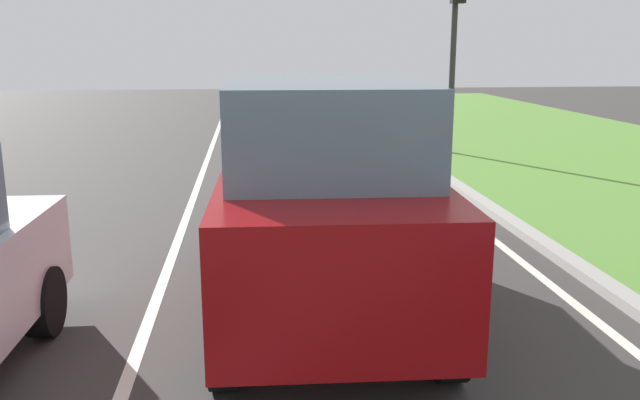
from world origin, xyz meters
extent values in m
plane|color=#383533|center=(0.00, 14.00, 0.00)|extent=(60.00, 60.00, 0.00)
cube|color=silver|center=(-0.70, 14.00, 0.00)|extent=(0.12, 32.00, 0.01)
cube|color=silver|center=(3.60, 14.00, 0.00)|extent=(0.12, 32.00, 0.01)
cube|color=#9E9B93|center=(4.10, 14.00, 0.06)|extent=(0.24, 48.00, 0.12)
cube|color=maroon|center=(1.01, 8.79, 0.93)|extent=(2.05, 4.56, 1.10)
cube|color=slate|center=(1.00, 8.64, 1.88)|extent=(1.79, 2.75, 0.80)
cylinder|color=black|center=(0.18, 10.35, 0.38)|extent=(0.24, 0.77, 0.76)
cylinder|color=black|center=(1.93, 10.29, 0.38)|extent=(0.24, 0.77, 0.76)
cylinder|color=black|center=(0.08, 7.29, 0.38)|extent=(0.24, 0.77, 0.76)
cylinder|color=black|center=(1.83, 7.23, 0.38)|extent=(0.24, 0.77, 0.76)
cylinder|color=black|center=(-1.58, 8.41, 0.32)|extent=(0.23, 0.64, 0.64)
cylinder|color=#2D2D2D|center=(5.13, 18.06, 2.35)|extent=(0.14, 0.14, 4.69)
camera|label=1|loc=(0.32, 2.55, 2.59)|focal=37.02mm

